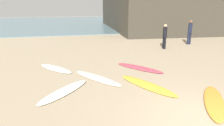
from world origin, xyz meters
The scene contains 10 objects.
ground_plane centered at (0.00, 0.00, 0.00)m, with size 120.00×120.00×0.00m, color tan.
ocean_water centered at (0.00, 36.51, 0.04)m, with size 120.00×40.00×0.08m, color slate.
surfboard_0 centered at (-2.22, 3.89, 0.04)m, with size 0.54×2.58×0.08m, color silver.
surfboard_1 centered at (-3.89, 5.60, 0.04)m, with size 0.58×2.23×0.07m, color silver.
surfboard_2 centered at (-0.08, 4.73, 0.04)m, with size 0.52×2.41×0.08m, color #D8475E.
surfboard_3 centered at (-0.58, 2.71, 0.04)m, with size 0.58×2.57×0.08m, color yellow.
surfboard_4 centered at (-3.51, 2.88, 0.04)m, with size 0.54×2.34×0.08m, color white.
surfboard_5 centered at (0.87, 1.05, 0.04)m, with size 0.55×2.50×0.07m, color orange.
beachgoer_near centered at (5.93, 9.68, 1.04)m, with size 0.34×0.30×1.84m.
beachgoer_mid centered at (3.25, 8.60, 0.94)m, with size 0.28×0.34×1.69m.
Camera 1 is at (-3.38, -3.36, 2.76)m, focal length 31.12 mm.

